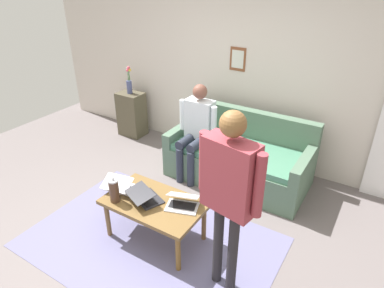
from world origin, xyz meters
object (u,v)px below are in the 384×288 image
Objects in this scene: person_seated at (196,127)px; flower_vase at (129,83)px; french_press at (114,190)px; person_standing at (229,185)px; laptop_center at (145,197)px; couch at (239,158)px; laptop_right at (120,186)px; side_shelf at (132,114)px; laptop_left at (183,203)px; coffee_table at (154,206)px.

flower_vase is at bearing -18.01° from person_seated.
french_press is 1.33m from person_standing.
laptop_center is 2.60m from flower_vase.
couch is at bearing 172.26° from flower_vase.
laptop_center is 0.36m from laptop_right.
person_standing is at bearing 144.45° from side_shelf.
side_shelf is 1.71m from person_seated.
laptop_left is 0.94× the size of laptop_center.
laptop_center is 0.32m from french_press.
laptop_right is (0.73, 0.11, 0.00)m from laptop_left.
person_standing reaches higher than flower_vase.
couch reaches higher than french_press.
side_shelf is at bearing 30.05° from flower_vase.
flower_vase is at bearing -7.74° from couch.
laptop_left is at bearing 91.22° from couch.
laptop_left is (-0.03, 1.44, 0.21)m from couch.
laptop_left is 0.74m from laptop_right.
person_seated is (-1.59, 0.51, 0.36)m from side_shelf.
french_press is 2.54m from side_shelf.
person_seated is at bearing -77.58° from coffee_table.
french_press is (-0.10, 0.18, 0.09)m from laptop_right.
flower_vase reaches higher than laptop_center.
coffee_table is 2.70× the size of laptop_left.
laptop_right is at bearing 127.95° from side_shelf.
flower_vase reaches higher than french_press.
person_seated is at bearing -51.16° from person_standing.
french_press is at bearing 70.89° from couch.
laptop_left is 0.70m from french_press.
person_standing is (-0.64, 1.69, 0.79)m from couch.
french_press is at bearing 1.71° from person_standing.
side_shelf is 0.43× the size of person_standing.
laptop_center is 0.32× the size of person_seated.
side_shelf is (1.88, -1.82, -0.05)m from coffee_table.
laptop_center is at bearing -7.54° from person_standing.
french_press is at bearing 87.87° from person_seated.
laptop_center is at bearing 134.07° from side_shelf.
side_shelf reaches higher than laptop_left.
side_shelf is (1.53, -2.01, -0.23)m from french_press.
coffee_table is at bearing -10.35° from person_standing.
couch is 4.06× the size of flower_vase.
flower_vase is (1.53, -2.02, 0.32)m from french_press.
person_seated reaches higher than laptop_center.
laptop_right is (0.36, -0.01, -0.00)m from laptop_center.
person_standing is at bearing 169.65° from coffee_table.
flower_vase reaches higher than laptop_left.
flower_vase is at bearing -52.80° from french_press.
person_seated is (-1.59, 0.52, -0.19)m from flower_vase.
couch is at bearing -69.38° from person_standing.
laptop_left is at bearing 141.43° from side_shelf.
laptop_center is at bearing -147.01° from french_press.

